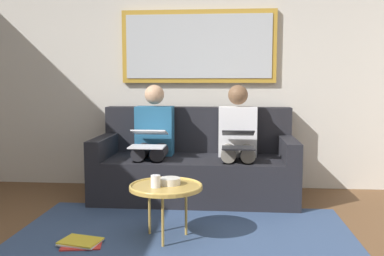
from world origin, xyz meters
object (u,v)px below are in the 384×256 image
at_px(bowl, 170,181).
at_px(person_right, 153,138).
at_px(magazine_stack, 81,242).
at_px(coffee_table, 166,187).
at_px(laptop_black, 238,139).
at_px(couch, 196,166).
at_px(framed_mirror, 198,47).
at_px(cup, 156,181).
at_px(person_left, 238,139).
at_px(laptop_white, 149,138).

height_order(bowl, person_right, person_right).
bearing_deg(magazine_stack, coffee_table, -162.83).
height_order(laptop_black, magazine_stack, laptop_black).
xyz_separation_m(couch, bowl, (0.10, 1.18, 0.12)).
xyz_separation_m(coffee_table, bowl, (-0.03, -0.04, 0.04)).
distance_m(coffee_table, magazine_stack, 0.73).
relative_size(framed_mirror, person_right, 1.47).
xyz_separation_m(coffee_table, cup, (0.07, 0.06, 0.06)).
bearing_deg(coffee_table, person_left, -115.56).
height_order(bowl, laptop_black, laptop_black).
xyz_separation_m(bowl, person_left, (-0.52, -1.11, 0.18)).
bearing_deg(magazine_stack, laptop_black, -136.20).
distance_m(person_left, person_right, 0.85).
relative_size(couch, laptop_black, 5.15).
bearing_deg(framed_mirror, magazine_stack, 68.10).
distance_m(cup, person_left, 1.37).
bearing_deg(laptop_white, coffee_table, 108.23).
height_order(person_left, magazine_stack, person_left).
bearing_deg(bowl, couch, -94.78).
bearing_deg(framed_mirror, person_right, 47.07).
xyz_separation_m(cup, magazine_stack, (0.53, 0.12, -0.43)).
relative_size(framed_mirror, cup, 18.63).
relative_size(coffee_table, magazine_stack, 1.64).
bearing_deg(magazine_stack, cup, -166.77).
distance_m(laptop_white, magazine_stack, 1.29).
bearing_deg(laptop_white, person_right, -90.00).
distance_m(laptop_black, magazine_stack, 1.70).
bearing_deg(person_left, framed_mirror, -47.07).
height_order(couch, laptop_white, couch).
height_order(couch, framed_mirror, framed_mirror).
distance_m(framed_mirror, cup, 2.00).
bearing_deg(bowl, magazine_stack, 19.59).
bearing_deg(couch, cup, 81.46).
relative_size(laptop_black, magazine_stack, 1.16).
xyz_separation_m(framed_mirror, magazine_stack, (0.72, 1.79, -1.53)).
relative_size(couch, coffee_table, 3.64).
distance_m(coffee_table, laptop_black, 1.09).
height_order(couch, magazine_stack, couch).
height_order(laptop_black, person_right, person_right).
bearing_deg(person_left, laptop_black, 90.00).
bearing_deg(coffee_table, framed_mirror, -94.43).
height_order(person_left, person_right, same).
relative_size(cup, bowl, 0.58).
bearing_deg(magazine_stack, person_right, -102.45).
bearing_deg(person_right, bowl, 106.36).
height_order(bowl, laptop_white, laptop_white).
bearing_deg(laptop_white, person_left, -164.43).
bearing_deg(person_right, coffee_table, 104.66).
xyz_separation_m(coffee_table, laptop_white, (0.30, -0.91, 0.24)).
bearing_deg(cup, bowl, -133.88).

